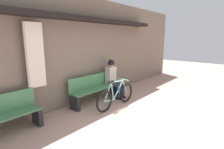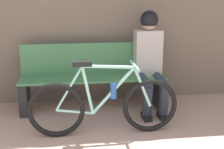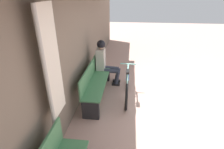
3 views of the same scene
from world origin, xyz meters
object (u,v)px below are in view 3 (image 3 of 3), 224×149
object	(u,v)px
person_seated	(104,60)
banner_pole	(52,76)
bicycle	(127,85)
park_bench_near	(96,82)

from	to	relation	value
person_seated	banner_pole	world-z (taller)	banner_pole
bicycle	person_seated	xyz separation A→B (m)	(0.65, 0.66, 0.39)
bicycle	person_seated	bearing A→B (deg)	45.54
park_bench_near	banner_pole	bearing A→B (deg)	174.30
bicycle	banner_pole	world-z (taller)	banner_pole
person_seated	banner_pole	xyz separation A→B (m)	(-2.52, 0.30, 0.72)
bicycle	banner_pole	xyz separation A→B (m)	(-1.87, 0.96, 1.11)
person_seated	banner_pole	bearing A→B (deg)	173.25
park_bench_near	person_seated	distance (m)	0.79
park_bench_near	banner_pole	size ratio (longest dim) A/B	0.79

